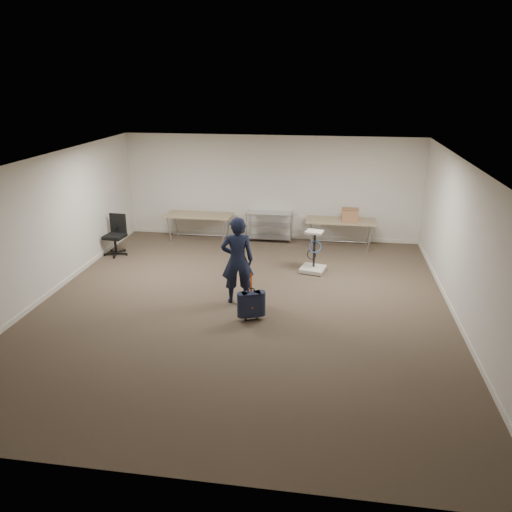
# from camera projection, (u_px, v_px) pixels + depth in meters

# --- Properties ---
(ground) EXTENTS (9.00, 9.00, 0.00)m
(ground) POSITION_uv_depth(u_px,v_px,m) (243.00, 306.00, 9.76)
(ground) COLOR #403527
(ground) RESTS_ON ground
(room_shell) EXTENTS (8.00, 9.00, 9.00)m
(room_shell) POSITION_uv_depth(u_px,v_px,m) (253.00, 277.00, 11.03)
(room_shell) COLOR silver
(room_shell) RESTS_ON ground
(folding_table_left) EXTENTS (1.80, 0.75, 0.73)m
(folding_table_left) POSITION_uv_depth(u_px,v_px,m) (199.00, 216.00, 13.48)
(folding_table_left) COLOR #907D58
(folding_table_left) RESTS_ON ground
(folding_table_right) EXTENTS (1.80, 0.75, 0.73)m
(folding_table_right) POSITION_uv_depth(u_px,v_px,m) (341.00, 222.00, 12.94)
(folding_table_right) COLOR #907D58
(folding_table_right) RESTS_ON ground
(wire_shelf) EXTENTS (1.22, 0.47, 0.80)m
(wire_shelf) POSITION_uv_depth(u_px,v_px,m) (269.00, 225.00, 13.52)
(wire_shelf) COLOR silver
(wire_shelf) RESTS_ON ground
(person) EXTENTS (0.72, 0.56, 1.75)m
(person) POSITION_uv_depth(u_px,v_px,m) (237.00, 260.00, 9.67)
(person) COLOR black
(person) RESTS_ON ground
(suitcase) EXTENTS (0.38, 0.30, 0.92)m
(suitcase) POSITION_uv_depth(u_px,v_px,m) (251.00, 304.00, 9.11)
(suitcase) COLOR #161A31
(suitcase) RESTS_ON ground
(office_chair) EXTENTS (0.61, 0.61, 1.01)m
(office_chair) POSITION_uv_depth(u_px,v_px,m) (116.00, 242.00, 12.53)
(office_chair) COLOR black
(office_chair) RESTS_ON ground
(equipment_cart) EXTENTS (0.64, 0.64, 0.98)m
(equipment_cart) POSITION_uv_depth(u_px,v_px,m) (313.00, 261.00, 11.41)
(equipment_cart) COLOR #EFECCD
(equipment_cart) RESTS_ON ground
(cardboard_box) EXTENTS (0.43, 0.33, 0.32)m
(cardboard_box) POSITION_uv_depth(u_px,v_px,m) (350.00, 215.00, 12.81)
(cardboard_box) COLOR #9C6848
(cardboard_box) RESTS_ON folding_table_right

